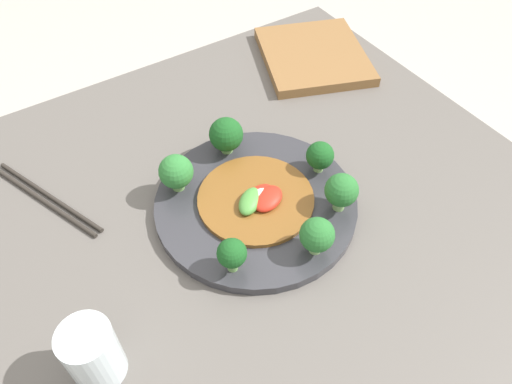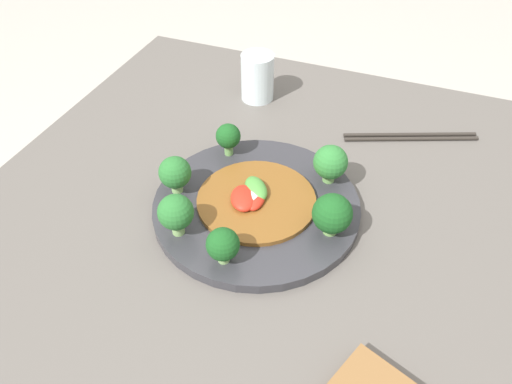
{
  "view_description": "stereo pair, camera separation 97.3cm",
  "coord_description": "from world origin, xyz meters",
  "px_view_note": "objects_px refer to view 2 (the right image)",
  "views": [
    {
      "loc": [
        0.41,
        -0.26,
        1.35
      ],
      "look_at": [
        0.0,
        0.01,
        0.79
      ],
      "focal_mm": 35.0,
      "sensor_mm": 36.0,
      "label": 1
    },
    {
      "loc": [
        -0.19,
        0.5,
        1.28
      ],
      "look_at": [
        0.0,
        0.01,
        0.79
      ],
      "focal_mm": 35.0,
      "sensor_mm": 36.0,
      "label": 2
    }
  ],
  "objects_px": {
    "broccoli_southwest": "(330,163)",
    "broccoli_southeast": "(228,137)",
    "drinking_glass": "(257,77)",
    "plate": "(256,206)",
    "broccoli_north": "(225,245)",
    "chopsticks": "(410,137)",
    "broccoli_east": "(175,173)",
    "broccoli_west": "(332,214)",
    "broccoli_northeast": "(176,213)",
    "stirfry_center": "(254,199)"
  },
  "relations": [
    {
      "from": "drinking_glass",
      "to": "chopsticks",
      "type": "distance_m",
      "value": 0.3
    },
    {
      "from": "plate",
      "to": "broccoli_west",
      "type": "xyz_separation_m",
      "value": [
        -0.12,
        0.02,
        0.04
      ]
    },
    {
      "from": "broccoli_west",
      "to": "stirfry_center",
      "type": "bearing_deg",
      "value": -8.68
    },
    {
      "from": "broccoli_west",
      "to": "broccoli_southwest",
      "type": "relative_size",
      "value": 1.02
    },
    {
      "from": "chopsticks",
      "to": "broccoli_southwest",
      "type": "bearing_deg",
      "value": 60.27
    },
    {
      "from": "broccoli_northeast",
      "to": "broccoli_southeast",
      "type": "height_order",
      "value": "broccoli_northeast"
    },
    {
      "from": "broccoli_southwest",
      "to": "broccoli_north",
      "type": "distance_m",
      "value": 0.22
    },
    {
      "from": "broccoli_north",
      "to": "drinking_glass",
      "type": "relative_size",
      "value": 0.6
    },
    {
      "from": "chopsticks",
      "to": "stirfry_center",
      "type": "bearing_deg",
      "value": 54.2
    },
    {
      "from": "broccoli_east",
      "to": "chopsticks",
      "type": "bearing_deg",
      "value": -137.33
    },
    {
      "from": "broccoli_west",
      "to": "chopsticks",
      "type": "height_order",
      "value": "broccoli_west"
    },
    {
      "from": "broccoli_southeast",
      "to": "broccoli_east",
      "type": "bearing_deg",
      "value": 71.7
    },
    {
      "from": "plate",
      "to": "chopsticks",
      "type": "xyz_separation_m",
      "value": [
        -0.19,
        -0.27,
        -0.0
      ]
    },
    {
      "from": "plate",
      "to": "chopsticks",
      "type": "height_order",
      "value": "plate"
    },
    {
      "from": "broccoli_northeast",
      "to": "drinking_glass",
      "type": "bearing_deg",
      "value": -85.21
    },
    {
      "from": "plate",
      "to": "drinking_glass",
      "type": "relative_size",
      "value": 3.41
    },
    {
      "from": "broccoli_southwest",
      "to": "stirfry_center",
      "type": "height_order",
      "value": "broccoli_southwest"
    },
    {
      "from": "broccoli_southwest",
      "to": "broccoli_northeast",
      "type": "distance_m",
      "value": 0.25
    },
    {
      "from": "plate",
      "to": "drinking_glass",
      "type": "xyz_separation_m",
      "value": [
        0.11,
        -0.29,
        0.04
      ]
    },
    {
      "from": "broccoli_north",
      "to": "broccoli_northeast",
      "type": "xyz_separation_m",
      "value": [
        0.08,
        -0.02,
        0.01
      ]
    },
    {
      "from": "broccoli_southwest",
      "to": "drinking_glass",
      "type": "xyz_separation_m",
      "value": [
        0.2,
        -0.21,
        -0.01
      ]
    },
    {
      "from": "plate",
      "to": "broccoli_west",
      "type": "distance_m",
      "value": 0.13
    },
    {
      "from": "broccoli_east",
      "to": "broccoli_north",
      "type": "height_order",
      "value": "broccoli_east"
    },
    {
      "from": "stirfry_center",
      "to": "plate",
      "type": "bearing_deg",
      "value": -168.43
    },
    {
      "from": "broccoli_southwest",
      "to": "broccoli_northeast",
      "type": "bearing_deg",
      "value": 47.8
    },
    {
      "from": "chopsticks",
      "to": "broccoli_northeast",
      "type": "bearing_deg",
      "value": 53.49
    },
    {
      "from": "broccoli_north",
      "to": "drinking_glass",
      "type": "xyz_separation_m",
      "value": [
        0.11,
        -0.41,
        -0.0
      ]
    },
    {
      "from": "stirfry_center",
      "to": "broccoli_east",
      "type": "bearing_deg",
      "value": 9.36
    },
    {
      "from": "chopsticks",
      "to": "broccoli_west",
      "type": "bearing_deg",
      "value": 75.8
    },
    {
      "from": "broccoli_north",
      "to": "broccoli_southeast",
      "type": "xyz_separation_m",
      "value": [
        0.09,
        -0.21,
        0.0
      ]
    },
    {
      "from": "broccoli_west",
      "to": "broccoli_north",
      "type": "height_order",
      "value": "broccoli_west"
    },
    {
      "from": "drinking_glass",
      "to": "chopsticks",
      "type": "height_order",
      "value": "drinking_glass"
    },
    {
      "from": "broccoli_southwest",
      "to": "broccoli_southeast",
      "type": "height_order",
      "value": "broccoli_southwest"
    },
    {
      "from": "broccoli_southwest",
      "to": "drinking_glass",
      "type": "height_order",
      "value": "drinking_glass"
    },
    {
      "from": "broccoli_north",
      "to": "chopsticks",
      "type": "bearing_deg",
      "value": -115.74
    },
    {
      "from": "broccoli_north",
      "to": "stirfry_center",
      "type": "bearing_deg",
      "value": -86.89
    },
    {
      "from": "plate",
      "to": "broccoli_southwest",
      "type": "xyz_separation_m",
      "value": [
        -0.09,
        -0.09,
        0.04
      ]
    },
    {
      "from": "plate",
      "to": "drinking_glass",
      "type": "distance_m",
      "value": 0.32
    },
    {
      "from": "broccoli_northeast",
      "to": "stirfry_center",
      "type": "relative_size",
      "value": 0.36
    },
    {
      "from": "broccoli_southwest",
      "to": "chopsticks",
      "type": "distance_m",
      "value": 0.21
    },
    {
      "from": "broccoli_southwest",
      "to": "drinking_glass",
      "type": "bearing_deg",
      "value": -46.28
    },
    {
      "from": "broccoli_southwest",
      "to": "chopsticks",
      "type": "xyz_separation_m",
      "value": [
        -0.1,
        -0.18,
        -0.05
      ]
    },
    {
      "from": "broccoli_west",
      "to": "chopsticks",
      "type": "relative_size",
      "value": 0.28
    },
    {
      "from": "broccoli_north",
      "to": "drinking_glass",
      "type": "distance_m",
      "value": 0.43
    },
    {
      "from": "drinking_glass",
      "to": "plate",
      "type": "bearing_deg",
      "value": 110.7
    },
    {
      "from": "chopsticks",
      "to": "broccoli_east",
      "type": "bearing_deg",
      "value": 42.67
    },
    {
      "from": "broccoli_west",
      "to": "drinking_glass",
      "type": "bearing_deg",
      "value": -53.81
    },
    {
      "from": "broccoli_west",
      "to": "broccoli_southeast",
      "type": "height_order",
      "value": "broccoli_west"
    },
    {
      "from": "broccoli_southwest",
      "to": "stirfry_center",
      "type": "distance_m",
      "value": 0.13
    },
    {
      "from": "broccoli_east",
      "to": "broccoli_west",
      "type": "bearing_deg",
      "value": -179.73
    }
  ]
}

